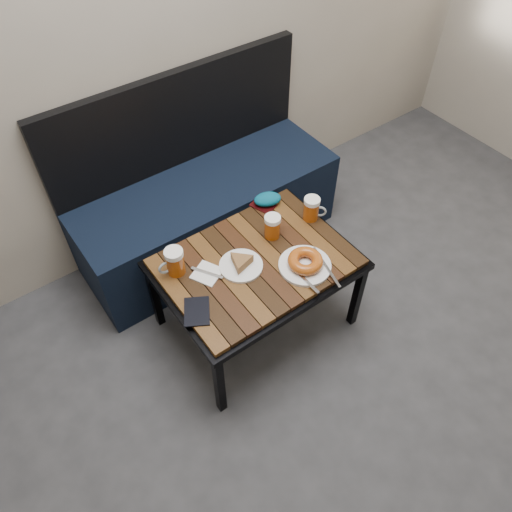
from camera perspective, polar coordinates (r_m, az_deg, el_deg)
ground at (r=2.34m, az=22.52°, el=-24.00°), size 4.00×4.00×0.00m
bench at (r=2.71m, az=-5.81°, el=5.72°), size 1.40×0.50×0.95m
cafe_table at (r=2.20m, az=0.00°, el=-1.24°), size 0.84×0.62×0.47m
beer_mug_left at (r=2.10m, az=-9.30°, el=-0.66°), size 0.12×0.08×0.13m
beer_mug_centre at (r=2.22m, az=1.91°, el=3.41°), size 0.11×0.09×0.12m
beer_mug_right at (r=2.32m, az=6.39°, el=5.40°), size 0.10×0.10×0.12m
plate_pie at (r=2.13m, az=-1.74°, el=-0.86°), size 0.19×0.19×0.05m
plate_bagel at (r=2.13m, az=5.65°, el=-0.80°), size 0.23×0.30×0.06m
napkin_left at (r=2.12m, az=-5.62°, el=-2.00°), size 0.15×0.15×0.01m
napkin_right at (r=2.15m, az=4.58°, el=-1.03°), size 0.14×0.13×0.01m
passport_navy at (r=2.01m, az=-6.78°, el=-6.30°), size 0.16×0.17×0.01m
passport_burgundy at (r=2.40m, az=0.84°, el=5.82°), size 0.11×0.13×0.01m
knit_pouch at (r=2.40m, az=1.33°, el=6.51°), size 0.15×0.13×0.06m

